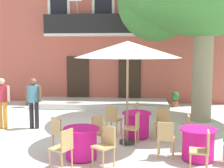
% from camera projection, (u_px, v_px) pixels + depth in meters
% --- Properties ---
extents(ground_plane, '(120.00, 120.00, 0.00)m').
position_uv_depth(ground_plane, '(86.00, 128.00, 10.05)').
color(ground_plane, silver).
extents(building_facade, '(13.00, 5.09, 7.50)m').
position_uv_depth(building_facade, '(108.00, 30.00, 16.55)').
color(building_facade, '#BC5B4C').
rests_on(building_facade, ground).
extents(entrance_step_platform, '(6.17, 2.13, 0.25)m').
position_uv_depth(entrance_step_platform, '(101.00, 104.00, 13.93)').
color(entrance_step_platform, silver).
rests_on(entrance_step_platform, ground).
extents(cafe_table_near_tree, '(0.86, 0.86, 0.76)m').
position_uv_depth(cafe_table_near_tree, '(137.00, 124.00, 8.92)').
color(cafe_table_near_tree, '#DB1984').
rests_on(cafe_table_near_tree, ground).
extents(cafe_chair_near_tree_0, '(0.48, 0.48, 0.91)m').
position_uv_depth(cafe_chair_near_tree_0, '(140.00, 115.00, 9.64)').
color(cafe_chair_near_tree_0, tan).
rests_on(cafe_chair_near_tree_0, ground).
extents(cafe_chair_near_tree_1, '(0.51, 0.51, 0.91)m').
position_uv_depth(cafe_chair_near_tree_1, '(113.00, 118.00, 9.16)').
color(cafe_chair_near_tree_1, tan).
rests_on(cafe_chair_near_tree_1, ground).
extents(cafe_chair_near_tree_2, '(0.47, 0.47, 0.91)m').
position_uv_depth(cafe_chair_near_tree_2, '(134.00, 126.00, 8.17)').
color(cafe_chair_near_tree_2, tan).
rests_on(cafe_chair_near_tree_2, ground).
extents(cafe_chair_near_tree_3, '(0.49, 0.49, 0.91)m').
position_uv_depth(cafe_chair_near_tree_3, '(162.00, 121.00, 8.71)').
color(cafe_chair_near_tree_3, tan).
rests_on(cafe_chair_near_tree_3, ground).
extents(cafe_table_middle, '(0.86, 0.86, 0.76)m').
position_uv_depth(cafe_table_middle, '(81.00, 143.00, 7.14)').
color(cafe_table_middle, '#DB1984').
rests_on(cafe_table_middle, ground).
extents(cafe_chair_middle_0, '(0.56, 0.56, 0.91)m').
position_uv_depth(cafe_chair_middle_0, '(106.00, 143.00, 6.67)').
color(cafe_chair_middle_0, tan).
rests_on(cafe_chair_middle_0, ground).
extents(cafe_chair_middle_1, '(0.56, 0.56, 0.91)m').
position_uv_depth(cafe_chair_middle_1, '(100.00, 130.00, 7.74)').
color(cafe_chair_middle_1, tan).
rests_on(cafe_chair_middle_1, ground).
extents(cafe_chair_middle_2, '(0.56, 0.56, 0.91)m').
position_uv_depth(cafe_chair_middle_2, '(60.00, 132.00, 7.59)').
color(cafe_chair_middle_2, tan).
rests_on(cafe_chair_middle_2, ground).
extents(cafe_chair_middle_3, '(0.53, 0.53, 0.91)m').
position_uv_depth(cafe_chair_middle_3, '(63.00, 146.00, 6.45)').
color(cafe_chair_middle_3, tan).
rests_on(cafe_chair_middle_3, ground).
extents(cafe_table_front, '(0.86, 0.86, 0.76)m').
position_uv_depth(cafe_table_front, '(198.00, 144.00, 7.05)').
color(cafe_table_front, '#DB1984').
rests_on(cafe_table_front, ground).
extents(cafe_chair_front_0, '(0.46, 0.46, 0.91)m').
position_uv_depth(cafe_chair_front_0, '(203.00, 149.00, 6.30)').
color(cafe_chair_front_0, tan).
rests_on(cafe_chair_front_0, ground).
extents(cafe_chair_front_2, '(0.43, 0.43, 0.91)m').
position_uv_depth(cafe_chair_front_2, '(192.00, 130.00, 7.79)').
color(cafe_chair_front_2, tan).
rests_on(cafe_chair_front_2, ground).
extents(cafe_chair_front_3, '(0.46, 0.46, 0.91)m').
position_uv_depth(cafe_chair_front_3, '(166.00, 137.00, 7.16)').
color(cafe_chair_front_3, tan).
rests_on(cafe_chair_front_3, ground).
extents(cafe_umbrella, '(2.90, 2.90, 2.85)m').
position_uv_depth(cafe_umbrella, '(128.00, 50.00, 8.07)').
color(cafe_umbrella, '#997A56').
rests_on(cafe_umbrella, ground).
extents(ground_planter_left, '(0.42, 0.42, 0.62)m').
position_uv_depth(ground_planter_left, '(30.00, 98.00, 14.22)').
color(ground_planter_left, '#47423D').
rests_on(ground_planter_left, ground).
extents(ground_planter_right, '(0.34, 0.34, 0.72)m').
position_uv_depth(ground_planter_right, '(175.00, 98.00, 13.76)').
color(ground_planter_right, '#995638').
rests_on(ground_planter_right, ground).
extents(pedestrian_mid_plaza, '(0.53, 0.40, 1.69)m').
position_uv_depth(pedestrian_mid_plaza, '(2.00, 100.00, 9.86)').
color(pedestrian_mid_plaza, gold).
rests_on(pedestrian_mid_plaza, ground).
extents(pedestrian_by_tree, '(0.53, 0.40, 1.68)m').
position_uv_depth(pedestrian_by_tree, '(34.00, 100.00, 9.87)').
color(pedestrian_by_tree, '#232328').
rests_on(pedestrian_by_tree, ground).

